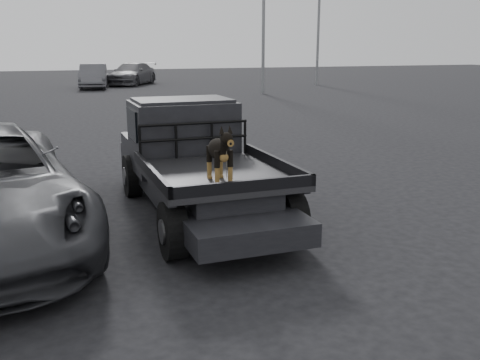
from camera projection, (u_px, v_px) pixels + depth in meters
name	position (u px, v px, depth m)	size (l,w,h in m)	color
ground	(221.00, 267.00, 6.65)	(120.00, 120.00, 0.00)	black
flatbed_ute	(199.00, 187.00, 8.65)	(2.00, 5.40, 0.92)	black
ute_cab	(183.00, 124.00, 9.29)	(1.72, 1.30, 0.88)	black
headache_rack	(194.00, 140.00, 8.65)	(1.80, 0.08, 0.55)	black
dog	(219.00, 154.00, 7.07)	(0.32, 0.60, 0.74)	black
distant_car_a	(94.00, 76.00, 34.93)	(1.65, 4.73, 1.56)	#505055
distant_car_b	(132.00, 74.00, 38.11)	(2.17, 5.33, 1.55)	#48484C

